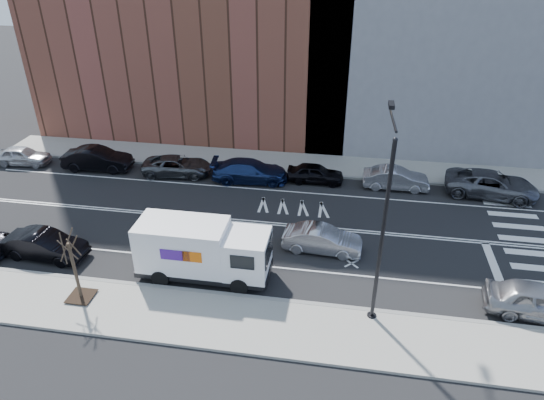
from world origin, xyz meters
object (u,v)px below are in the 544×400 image
(far_parked_a, at_px, (22,156))
(fedex_van, at_px, (202,250))
(far_parked_b, at_px, (97,159))
(near_parked_front, at_px, (540,301))
(driving_sedan, at_px, (322,240))

(far_parked_a, bearing_deg, fedex_van, -127.00)
(far_parked_b, bearing_deg, near_parked_front, -115.66)
(far_parked_b, distance_m, driving_sedan, 19.06)
(far_parked_a, relative_size, driving_sedan, 0.95)
(fedex_van, height_order, driving_sedan, fedex_van)
(fedex_van, xyz_separation_m, far_parked_b, (-11.47, 11.13, -0.80))
(fedex_van, relative_size, far_parked_b, 1.35)
(near_parked_front, bearing_deg, far_parked_b, 73.63)
(far_parked_a, bearing_deg, driving_sedan, -113.15)
(far_parked_b, distance_m, near_parked_front, 29.99)
(far_parked_b, bearing_deg, driving_sedan, -117.51)
(fedex_van, distance_m, far_parked_b, 16.00)
(fedex_van, bearing_deg, far_parked_b, 135.88)
(far_parked_a, distance_m, near_parked_front, 35.70)
(driving_sedan, distance_m, near_parked_front, 10.96)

